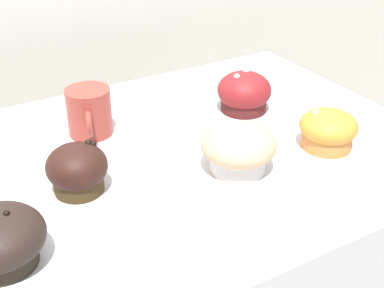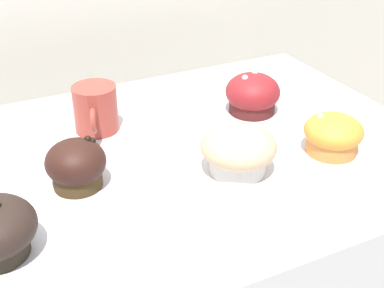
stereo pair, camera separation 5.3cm
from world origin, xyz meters
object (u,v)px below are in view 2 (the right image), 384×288
object	(u,v)px
muffin_back_right	(253,95)
muffin_front_right	(333,134)
muffin_front_center	(76,165)
coffee_cup	(95,108)
muffin_back_left	(238,150)

from	to	relation	value
muffin_back_right	muffin_front_right	bearing A→B (deg)	-78.58
muffin_front_center	coffee_cup	size ratio (longest dim) A/B	0.79
muffin_front_center	muffin_back_right	distance (m)	0.39
muffin_back_left	coffee_cup	world-z (taller)	coffee_cup
muffin_front_center	coffee_cup	bearing A→B (deg)	63.37
muffin_back_right	muffin_front_center	bearing A→B (deg)	-164.64
muffin_front_center	coffee_cup	world-z (taller)	coffee_cup
muffin_front_right	muffin_front_center	bearing A→B (deg)	167.86
muffin_back_right	muffin_front_right	world-z (taller)	muffin_back_right
muffin_front_center	muffin_back_right	xyz separation A→B (m)	(0.37, 0.10, -0.00)
muffin_back_right	coffee_cup	world-z (taller)	coffee_cup
muffin_back_left	muffin_front_center	bearing A→B (deg)	163.26
muffin_front_center	muffin_front_right	xyz separation A→B (m)	(0.41, -0.09, -0.00)
muffin_back_left	coffee_cup	size ratio (longest dim) A/B	1.04
muffin_back_left	coffee_cup	bearing A→B (deg)	124.03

